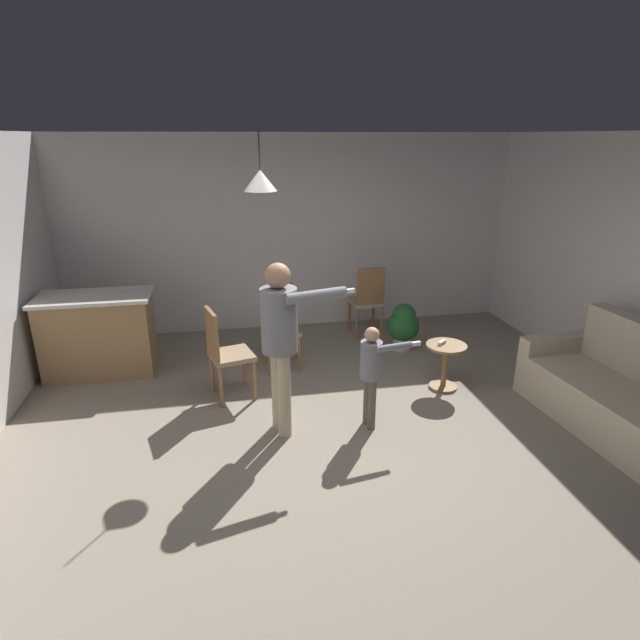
% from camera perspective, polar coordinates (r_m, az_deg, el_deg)
% --- Properties ---
extents(ground, '(7.68, 7.68, 0.00)m').
position_cam_1_polar(ground, '(4.89, 2.39, -13.18)').
color(ground, gray).
extents(wall_back, '(6.40, 0.10, 2.70)m').
position_cam_1_polar(wall_back, '(7.37, -3.13, 9.51)').
color(wall_back, silver).
rests_on(wall_back, ground).
extents(couch_floral, '(0.98, 1.86, 1.00)m').
position_cam_1_polar(couch_floral, '(5.71, 30.04, -7.11)').
color(couch_floral, beige).
rests_on(couch_floral, ground).
extents(kitchen_counter, '(1.26, 0.66, 0.95)m').
position_cam_1_polar(kitchen_counter, '(6.52, -23.28, -1.46)').
color(kitchen_counter, '#99754C').
rests_on(kitchen_counter, ground).
extents(side_table_by_couch, '(0.44, 0.44, 0.52)m').
position_cam_1_polar(side_table_by_couch, '(5.82, 13.67, -4.42)').
color(side_table_by_couch, olive).
rests_on(side_table_by_couch, ground).
extents(person_adult, '(0.84, 0.46, 1.64)m').
position_cam_1_polar(person_adult, '(4.60, -4.35, -1.22)').
color(person_adult, tan).
rests_on(person_adult, ground).
extents(person_child, '(0.56, 0.29, 1.02)m').
position_cam_1_polar(person_child, '(4.83, 5.76, -5.10)').
color(person_child, '#60564C').
rests_on(person_child, ground).
extents(dining_chair_by_counter, '(0.51, 0.51, 1.00)m').
position_cam_1_polar(dining_chair_by_counter, '(5.46, -10.54, -3.34)').
color(dining_chair_by_counter, olive).
rests_on(dining_chair_by_counter, ground).
extents(dining_chair_near_wall, '(0.44, 0.44, 1.00)m').
position_cam_1_polar(dining_chair_near_wall, '(6.17, -4.43, -0.33)').
color(dining_chair_near_wall, olive).
rests_on(dining_chair_near_wall, ground).
extents(dining_chair_centre_back, '(0.44, 0.44, 1.00)m').
position_cam_1_polar(dining_chair_centre_back, '(7.11, 5.30, 2.38)').
color(dining_chair_centre_back, olive).
rests_on(dining_chair_centre_back, ground).
extents(potted_plant_corner, '(0.41, 0.41, 0.63)m').
position_cam_1_polar(potted_plant_corner, '(6.75, 9.21, -0.52)').
color(potted_plant_corner, '#B7B2AD').
rests_on(potted_plant_corner, ground).
extents(spare_remote_on_table, '(0.12, 0.11, 0.04)m').
position_cam_1_polar(spare_remote_on_table, '(5.75, 13.35, -2.42)').
color(spare_remote_on_table, white).
rests_on(spare_remote_on_table, side_table_by_couch).
extents(ceiling_light_pendant, '(0.32, 0.32, 0.55)m').
position_cam_1_polar(ceiling_light_pendant, '(5.14, -6.63, 15.10)').
color(ceiling_light_pendant, silver).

